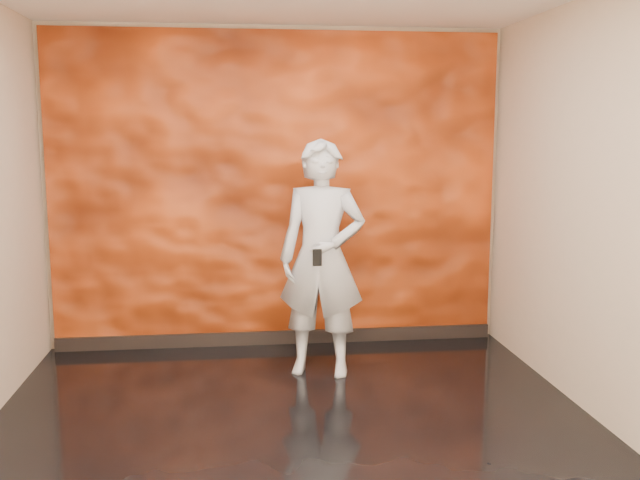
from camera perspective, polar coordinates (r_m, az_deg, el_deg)
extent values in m
cube|color=black|center=(4.71, -1.90, -15.15)|extent=(4.00, 4.00, 0.01)
cube|color=beige|center=(6.32, -3.49, 4.15)|extent=(4.00, 0.02, 2.80)
cube|color=beige|center=(2.37, 1.99, -3.46)|extent=(4.00, 0.02, 2.80)
cube|color=beige|center=(4.92, 21.92, 2.24)|extent=(0.02, 4.00, 2.80)
cube|color=#FD5818|center=(6.29, -3.46, 3.94)|extent=(3.90, 0.06, 2.75)
cube|color=black|center=(6.49, -3.34, -7.78)|extent=(3.90, 0.04, 0.12)
imported|color=#9EA2AC|center=(5.54, 0.15, -1.48)|extent=(0.77, 0.61, 1.84)
cube|color=black|center=(5.28, -0.23, -1.41)|extent=(0.07, 0.02, 0.13)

